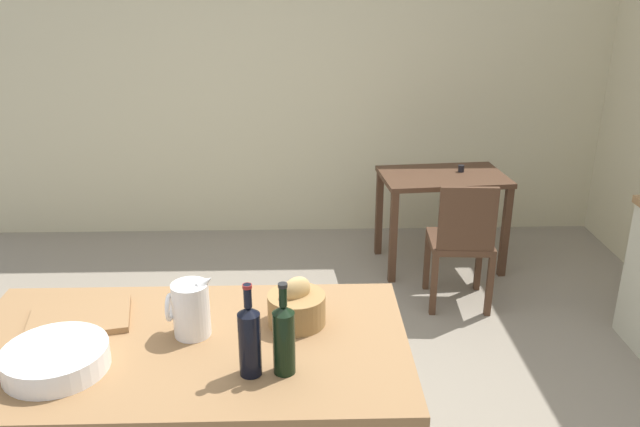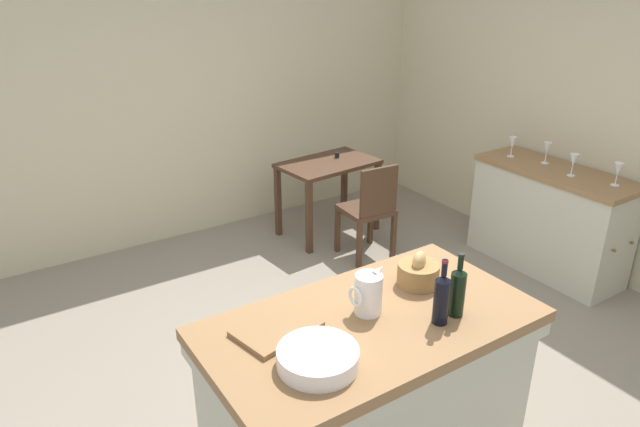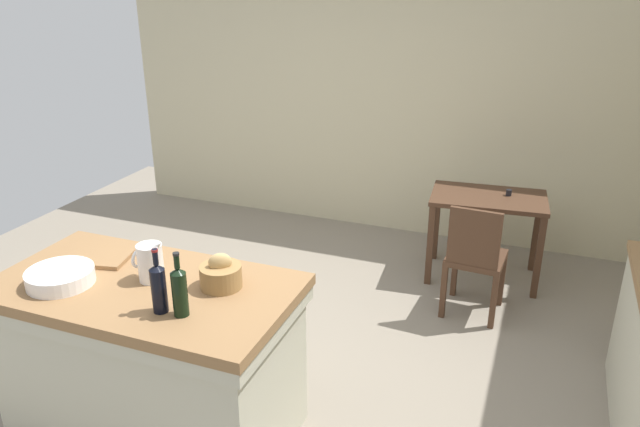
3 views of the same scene
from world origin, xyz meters
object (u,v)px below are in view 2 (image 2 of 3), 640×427
pitcher (368,293)px  cutting_board (277,329)px  side_cabinet (549,219)px  island_table (368,392)px  wine_glass_middle (547,149)px  writing_desk (328,173)px  wash_bowl (318,358)px  wine_bottle_amber (442,298)px  wooden_chair (370,208)px  wine_bottle_dark (458,290)px  wine_glass_right (512,143)px  bread_basket (418,273)px  wine_glass_left (573,161)px  wine_glass_far_left (618,170)px

pitcher → cutting_board: (-0.43, 0.10, -0.09)m
pitcher → side_cabinet: bearing=18.2°
island_table → pitcher: (0.02, 0.05, 0.53)m
side_cabinet → wine_glass_middle: bearing=72.0°
writing_desk → cutting_board: cutting_board is taller
island_table → wine_glass_middle: wine_glass_middle is taller
wash_bowl → wine_glass_middle: (3.06, 1.22, 0.05)m
side_cabinet → wash_bowl: 3.23m
side_cabinet → wine_glass_middle: wine_glass_middle is taller
wine_bottle_amber → wine_glass_middle: 2.74m
wooden_chair → wine_bottle_amber: bearing=-120.4°
wine_bottle_dark → wine_bottle_amber: wine_bottle_amber is taller
wine_bottle_amber → wine_glass_right: 2.80m
bread_basket → wine_glass_left: bread_basket is taller
side_cabinet → cutting_board: 3.16m
writing_desk → wine_glass_left: (1.13, -1.75, 0.40)m
wine_bottle_dark → wine_glass_right: (2.23, 1.54, -0.04)m
wine_bottle_dark → wine_glass_middle: wine_bottle_dark is taller
writing_desk → wine_bottle_dark: bearing=-112.1°
side_cabinet → wine_glass_far_left: bearing=-84.1°
writing_desk → wash_bowl: wash_bowl is taller
writing_desk → wine_glass_left: bearing=-57.1°
island_table → pitcher: pitcher is taller
side_cabinet → pitcher: size_ratio=5.52×
wooden_chair → wine_glass_middle: size_ratio=4.93×
island_table → pitcher: bearing=70.2°
wine_glass_right → island_table: bearing=-152.3°
island_table → wine_glass_middle: bearing=21.8°
cutting_board → wine_bottle_amber: bearing=-27.8°
pitcher → wine_bottle_amber: wine_bottle_amber is taller
wine_glass_far_left → wash_bowl: bearing=-169.1°
wooden_chair → cutting_board: cutting_board is taller
side_cabinet → wooden_chair: side_cabinet is taller
wooden_chair → cutting_board: size_ratio=2.48×
island_table → side_cabinet: 2.78m
wine_glass_left → wooden_chair: bearing=135.7°
writing_desk → wooden_chair: bearing=-89.9°
wine_glass_right → writing_desk: bearing=134.3°
bread_basket → wine_glass_left: size_ratio=1.18×
wine_bottle_dark → wine_glass_left: wine_bottle_dark is taller
island_table → wine_bottle_amber: bearing=-37.9°
island_table → bread_basket: 0.64m
wine_glass_right → side_cabinet: bearing=-84.9°
writing_desk → bread_basket: 2.64m
cutting_board → wine_glass_middle: wine_glass_middle is taller
wine_bottle_amber → wine_glass_right: wine_bottle_amber is taller
cutting_board → wine_glass_left: (2.99, 0.60, 0.08)m
writing_desk → wine_glass_far_left: size_ratio=5.32×
pitcher → wash_bowl: 0.46m
wine_bottle_amber → wine_glass_far_left: (2.43, 0.63, -0.04)m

